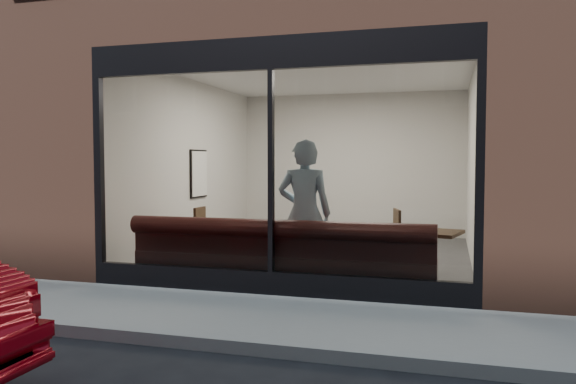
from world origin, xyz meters
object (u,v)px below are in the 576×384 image
(cafe_table_right, at_px, (432,233))
(cafe_chair_right, at_px, (384,255))
(cafe_chair_left, at_px, (189,251))
(person, at_px, (304,213))
(banquette, at_px, (280,271))
(cafe_table_left, at_px, (221,225))

(cafe_table_right, height_order, cafe_chair_right, cafe_table_right)
(cafe_table_right, xyz_separation_m, cafe_chair_left, (-3.78, 0.56, -0.50))
(person, relative_size, cafe_chair_right, 4.30)
(banquette, distance_m, cafe_table_left, 1.31)
(person, xyz_separation_m, cafe_chair_left, (-2.13, 0.88, -0.74))
(banquette, xyz_separation_m, cafe_table_right, (1.92, 0.55, 0.52))
(cafe_table_left, bearing_deg, cafe_chair_left, 145.03)
(person, relative_size, cafe_table_right, 2.84)
(cafe_table_left, bearing_deg, banquette, -27.27)
(cafe_chair_left, distance_m, cafe_chair_right, 3.08)
(cafe_table_left, height_order, cafe_chair_left, cafe_table_left)
(cafe_table_right, relative_size, cafe_chair_right, 1.51)
(cafe_table_left, xyz_separation_m, cafe_table_right, (2.99, 0.00, 0.00))
(cafe_chair_right, bearing_deg, cafe_chair_left, -7.05)
(person, relative_size, cafe_chair_left, 5.04)
(banquette, xyz_separation_m, cafe_table_left, (-1.07, 0.55, 0.52))
(banquette, height_order, person, person)
(cafe_chair_right, bearing_deg, person, 39.88)
(cafe_table_left, relative_size, cafe_chair_right, 1.31)
(cafe_table_right, bearing_deg, cafe_chair_right, 126.42)
(banquette, distance_m, cafe_chair_left, 2.16)
(cafe_table_left, xyz_separation_m, cafe_chair_right, (2.25, 0.99, -0.50))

